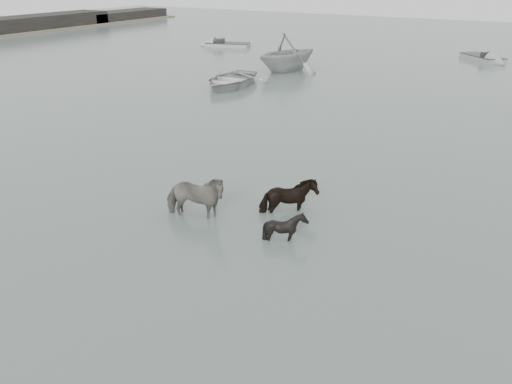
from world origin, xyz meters
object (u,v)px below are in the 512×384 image
pony_pinto (194,193)px  rowboat_lead (230,78)px  pony_dark (289,191)px  pony_black (285,222)px

pony_pinto → rowboat_lead: bearing=13.3°
rowboat_lead → pony_dark: bearing=-58.3°
pony_black → pony_dark: bearing=37.5°
pony_dark → rowboat_lead: pony_dark is taller
rowboat_lead → pony_black: bearing=-59.6°
pony_black → rowboat_lead: (-12.03, 15.59, -0.01)m
pony_pinto → pony_black: 2.93m
pony_pinto → rowboat_lead: pony_pinto is taller
pony_pinto → pony_dark: 2.83m
pony_pinto → pony_black: pony_pinto is taller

